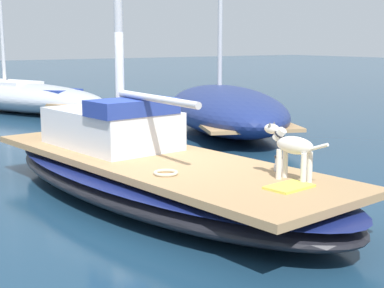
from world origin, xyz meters
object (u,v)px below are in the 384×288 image
coiled_rope (166,173)px  moored_boat_far_astern (20,96)px  sailboat_main (155,178)px  moored_boat_starboard_side (226,109)px  deck_towel (289,187)px  deck_winch (280,164)px  dog_white (292,147)px

coiled_rope → moored_boat_far_astern: moored_boat_far_astern is taller
sailboat_main → moored_boat_starboard_side: size_ratio=1.07×
moored_boat_starboard_side → sailboat_main: bearing=-136.2°
coiled_rope → moored_boat_far_astern: size_ratio=0.04×
deck_towel → sailboat_main: bearing=99.5°
moored_boat_starboard_side → deck_towel: bearing=-121.9°
deck_winch → dog_white: bearing=-116.6°
moored_boat_far_astern → sailboat_main: bearing=-98.0°
deck_winch → moored_boat_far_astern: moored_boat_far_astern is taller
dog_white → coiled_rope: size_ratio=2.88×
sailboat_main → moored_boat_far_astern: 11.95m
dog_white → deck_winch: bearing=63.4°
deck_winch → coiled_rope: size_ratio=0.65×
dog_white → deck_towel: size_ratio=1.67×
deck_towel → moored_boat_starboard_side: (4.38, 7.05, -0.06)m
deck_winch → moored_boat_starboard_side: bearing=58.5°
deck_towel → moored_boat_far_astern: moored_boat_far_astern is taller
coiled_rope → deck_winch: bearing=-26.2°
deck_winch → deck_towel: (-0.51, -0.73, -0.08)m
sailboat_main → moored_boat_starboard_side: (4.79, 4.59, 0.28)m
sailboat_main → deck_winch: deck_winch is taller
coiled_rope → deck_towel: coiled_rope is taller
dog_white → deck_winch: (0.22, 0.44, -0.32)m
moored_boat_starboard_side → moored_boat_far_astern: (-3.12, 7.24, -0.08)m
sailboat_main → deck_towel: (0.41, -2.45, 0.34)m
dog_white → coiled_rope: bearing=135.7°
coiled_rope → deck_towel: bearing=-58.5°
coiled_rope → moored_boat_starboard_side: bearing=47.1°
sailboat_main → dog_white: (0.70, -2.17, 0.75)m
deck_towel → moored_boat_far_astern: bearing=85.0°
dog_white → moored_boat_starboard_side: bearing=58.8°
moored_boat_starboard_side → dog_white: bearing=-121.2°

